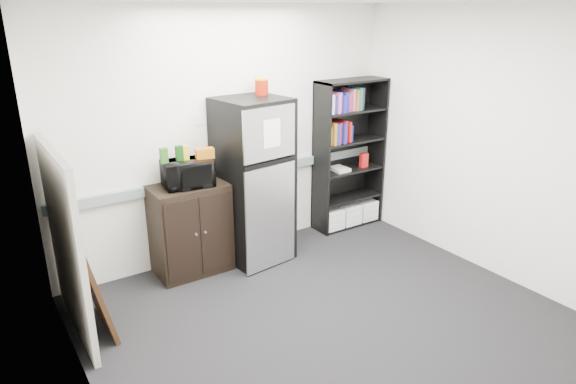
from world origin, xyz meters
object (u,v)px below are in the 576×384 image
at_px(cabinet, 191,229).
at_px(microwave, 188,173).
at_px(refrigerator, 254,181).
at_px(cubicle_partition, 66,243).
at_px(bookshelf, 349,156).

height_order(cabinet, microwave, microwave).
height_order(microwave, refrigerator, refrigerator).
relative_size(cubicle_partition, refrigerator, 0.91).
xyz_separation_m(bookshelf, cubicle_partition, (-3.43, -0.49, -0.10)).
height_order(bookshelf, refrigerator, bookshelf).
bearing_deg(microwave, refrigerator, 1.41).
bearing_deg(microwave, bookshelf, 8.63).
relative_size(microwave, refrigerator, 0.27).
relative_size(bookshelf, refrigerator, 1.04).
xyz_separation_m(cabinet, microwave, (0.00, -0.02, 0.61)).
height_order(bookshelf, cabinet, bookshelf).
bearing_deg(bookshelf, cabinet, -178.29).
bearing_deg(cabinet, refrigerator, -6.35).
xyz_separation_m(cubicle_partition, refrigerator, (1.99, 0.34, 0.08)).
xyz_separation_m(bookshelf, cabinet, (-2.16, -0.06, -0.44)).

